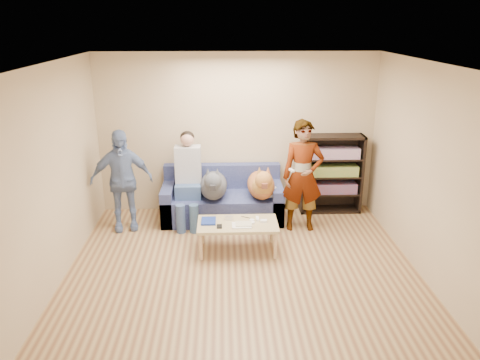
{
  "coord_description": "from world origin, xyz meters",
  "views": [
    {
      "loc": [
        -0.23,
        -4.93,
        3.07
      ],
      "look_at": [
        0.0,
        1.2,
        0.95
      ],
      "focal_mm": 35.0,
      "sensor_mm": 36.0,
      "label": 1
    }
  ],
  "objects_px": {
    "person_standing_left": "(122,180)",
    "bookshelf": "(331,172)",
    "person_standing_right": "(303,176)",
    "sofa": "(222,201)",
    "notebook_blue": "(209,221)",
    "camera_silver": "(229,218)",
    "dog_tan": "(261,184)",
    "coffee_table": "(238,226)",
    "dog_gray": "(213,185)",
    "person_seated": "(188,175)"
  },
  "relations": [
    {
      "from": "dog_gray",
      "to": "person_seated",
      "type": "bearing_deg",
      "value": 164.76
    },
    {
      "from": "camera_silver",
      "to": "person_standing_right",
      "type": "bearing_deg",
      "value": 27.72
    },
    {
      "from": "person_standing_right",
      "to": "dog_gray",
      "type": "relative_size",
      "value": 1.35
    },
    {
      "from": "person_standing_right",
      "to": "camera_silver",
      "type": "relative_size",
      "value": 15.43
    },
    {
      "from": "person_seated",
      "to": "dog_tan",
      "type": "distance_m",
      "value": 1.15
    },
    {
      "from": "sofa",
      "to": "person_standing_right",
      "type": "bearing_deg",
      "value": -20.79
    },
    {
      "from": "person_standing_left",
      "to": "bookshelf",
      "type": "xyz_separation_m",
      "value": [
        3.31,
        0.59,
        -0.1
      ]
    },
    {
      "from": "notebook_blue",
      "to": "person_standing_right",
      "type": "bearing_deg",
      "value": 25.19
    },
    {
      "from": "person_seated",
      "to": "dog_gray",
      "type": "relative_size",
      "value": 1.17
    },
    {
      "from": "dog_gray",
      "to": "dog_tan",
      "type": "distance_m",
      "value": 0.74
    },
    {
      "from": "person_standing_left",
      "to": "dog_tan",
      "type": "distance_m",
      "value": 2.12
    },
    {
      "from": "dog_tan",
      "to": "bookshelf",
      "type": "relative_size",
      "value": 0.9
    },
    {
      "from": "sofa",
      "to": "dog_tan",
      "type": "height_order",
      "value": "dog_tan"
    },
    {
      "from": "person_standing_left",
      "to": "coffee_table",
      "type": "height_order",
      "value": "person_standing_left"
    },
    {
      "from": "bookshelf",
      "to": "person_standing_right",
      "type": "bearing_deg",
      "value": -130.77
    },
    {
      "from": "camera_silver",
      "to": "dog_tan",
      "type": "distance_m",
      "value": 0.98
    },
    {
      "from": "camera_silver",
      "to": "dog_tan",
      "type": "height_order",
      "value": "dog_tan"
    },
    {
      "from": "person_standing_left",
      "to": "bookshelf",
      "type": "relative_size",
      "value": 1.2
    },
    {
      "from": "camera_silver",
      "to": "coffee_table",
      "type": "xyz_separation_m",
      "value": [
        0.12,
        -0.12,
        -0.07
      ]
    },
    {
      "from": "person_standing_right",
      "to": "sofa",
      "type": "bearing_deg",
      "value": 160.42
    },
    {
      "from": "person_standing_left",
      "to": "sofa",
      "type": "height_order",
      "value": "person_standing_left"
    },
    {
      "from": "sofa",
      "to": "coffee_table",
      "type": "bearing_deg",
      "value": -79.92
    },
    {
      "from": "person_seated",
      "to": "dog_tan",
      "type": "bearing_deg",
      "value": -5.33
    },
    {
      "from": "sofa",
      "to": "dog_gray",
      "type": "distance_m",
      "value": 0.45
    },
    {
      "from": "person_seated",
      "to": "dog_tan",
      "type": "relative_size",
      "value": 1.25
    },
    {
      "from": "person_standing_right",
      "to": "sofa",
      "type": "height_order",
      "value": "person_standing_right"
    },
    {
      "from": "dog_tan",
      "to": "person_seated",
      "type": "bearing_deg",
      "value": 174.67
    },
    {
      "from": "notebook_blue",
      "to": "sofa",
      "type": "xyz_separation_m",
      "value": [
        0.19,
        1.11,
        -0.15
      ]
    },
    {
      "from": "camera_silver",
      "to": "sofa",
      "type": "bearing_deg",
      "value": 94.76
    },
    {
      "from": "camera_silver",
      "to": "person_seated",
      "type": "distance_m",
      "value": 1.15
    },
    {
      "from": "camera_silver",
      "to": "dog_tan",
      "type": "xyz_separation_m",
      "value": [
        0.52,
        0.81,
        0.2
      ]
    },
    {
      "from": "person_seated",
      "to": "coffee_table",
      "type": "relative_size",
      "value": 1.34
    },
    {
      "from": "coffee_table",
      "to": "dog_gray",
      "type": "bearing_deg",
      "value": 110.18
    },
    {
      "from": "person_standing_left",
      "to": "notebook_blue",
      "type": "height_order",
      "value": "person_standing_left"
    },
    {
      "from": "person_standing_right",
      "to": "person_seated",
      "type": "height_order",
      "value": "person_standing_right"
    },
    {
      "from": "notebook_blue",
      "to": "person_seated",
      "type": "xyz_separation_m",
      "value": [
        -0.34,
        0.99,
        0.34
      ]
    },
    {
      "from": "sofa",
      "to": "coffee_table",
      "type": "distance_m",
      "value": 1.19
    },
    {
      "from": "dog_tan",
      "to": "bookshelf",
      "type": "height_order",
      "value": "bookshelf"
    },
    {
      "from": "dog_gray",
      "to": "coffee_table",
      "type": "height_order",
      "value": "dog_gray"
    },
    {
      "from": "person_seated",
      "to": "dog_tan",
      "type": "xyz_separation_m",
      "value": [
        1.14,
        -0.11,
        -0.13
      ]
    },
    {
      "from": "bookshelf",
      "to": "sofa",
      "type": "bearing_deg",
      "value": -172.6
    },
    {
      "from": "notebook_blue",
      "to": "coffee_table",
      "type": "height_order",
      "value": "notebook_blue"
    },
    {
      "from": "notebook_blue",
      "to": "camera_silver",
      "type": "relative_size",
      "value": 2.36
    },
    {
      "from": "person_standing_right",
      "to": "notebook_blue",
      "type": "xyz_separation_m",
      "value": [
        -1.4,
        -0.66,
        -0.42
      ]
    },
    {
      "from": "person_standing_right",
      "to": "person_standing_left",
      "type": "height_order",
      "value": "person_standing_right"
    },
    {
      "from": "dog_gray",
      "to": "coffee_table",
      "type": "bearing_deg",
      "value": -69.82
    },
    {
      "from": "person_seated",
      "to": "dog_gray",
      "type": "xyz_separation_m",
      "value": [
        0.39,
        -0.11,
        -0.13
      ]
    },
    {
      "from": "dog_tan",
      "to": "coffee_table",
      "type": "height_order",
      "value": "dog_tan"
    },
    {
      "from": "person_seated",
      "to": "bookshelf",
      "type": "distance_m",
      "value": 2.36
    },
    {
      "from": "sofa",
      "to": "dog_gray",
      "type": "relative_size",
      "value": 1.51
    }
  ]
}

